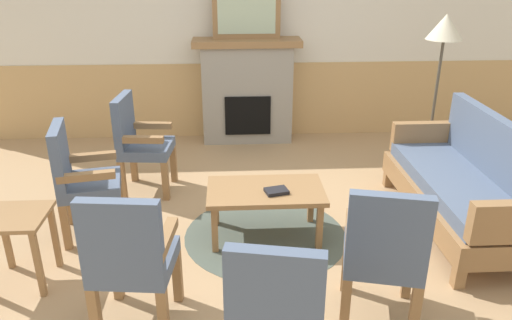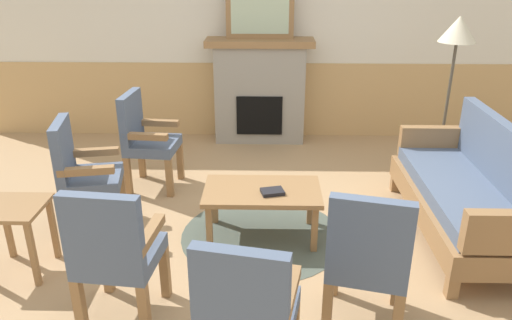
# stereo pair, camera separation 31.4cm
# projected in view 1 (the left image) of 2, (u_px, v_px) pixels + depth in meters

# --- Properties ---
(ground_plane) EXTENTS (14.00, 14.00, 0.00)m
(ground_plane) POSITION_uv_depth(u_px,v_px,m) (258.00, 235.00, 4.24)
(ground_plane) COLOR tan
(wall_back) EXTENTS (7.20, 0.14, 2.70)m
(wall_back) POSITION_uv_depth(u_px,v_px,m) (246.00, 33.00, 6.12)
(wall_back) COLOR silver
(wall_back) RESTS_ON ground_plane
(fireplace) EXTENTS (1.30, 0.44, 1.28)m
(fireplace) POSITION_uv_depth(u_px,v_px,m) (247.00, 90.00, 6.14)
(fireplace) COLOR gray
(fireplace) RESTS_ON ground_plane
(framed_picture) EXTENTS (0.80, 0.04, 0.56)m
(framed_picture) POSITION_uv_depth(u_px,v_px,m) (247.00, 15.00, 5.79)
(framed_picture) COLOR olive
(framed_picture) RESTS_ON fireplace
(couch) EXTENTS (0.70, 1.80, 0.98)m
(couch) POSITION_uv_depth(u_px,v_px,m) (462.00, 185.00, 4.22)
(couch) COLOR olive
(couch) RESTS_ON ground_plane
(coffee_table) EXTENTS (0.96, 0.56, 0.44)m
(coffee_table) POSITION_uv_depth(u_px,v_px,m) (266.00, 195.00, 4.08)
(coffee_table) COLOR olive
(coffee_table) RESTS_ON ground_plane
(round_rug) EXTENTS (1.38, 1.38, 0.01)m
(round_rug) POSITION_uv_depth(u_px,v_px,m) (265.00, 235.00, 4.23)
(round_rug) COLOR #4C564C
(round_rug) RESTS_ON ground_plane
(book_on_table) EXTENTS (0.21, 0.17, 0.03)m
(book_on_table) POSITION_uv_depth(u_px,v_px,m) (276.00, 191.00, 3.99)
(book_on_table) COLOR black
(book_on_table) RESTS_ON coffee_table
(armchair_near_fireplace) EXTENTS (0.56, 0.56, 0.98)m
(armchair_near_fireplace) POSITION_uv_depth(u_px,v_px,m) (80.00, 176.00, 4.06)
(armchair_near_fireplace) COLOR olive
(armchair_near_fireplace) RESTS_ON ground_plane
(armchair_by_window_left) EXTENTS (0.52, 0.52, 0.98)m
(armchair_by_window_left) POSITION_uv_depth(u_px,v_px,m) (139.00, 140.00, 4.84)
(armchair_by_window_left) COLOR olive
(armchair_by_window_left) RESTS_ON ground_plane
(armchair_front_left) EXTENTS (0.57, 0.57, 0.98)m
(armchair_front_left) POSITION_uv_depth(u_px,v_px,m) (276.00, 310.00, 2.54)
(armchair_front_left) COLOR olive
(armchair_front_left) RESTS_ON ground_plane
(armchair_front_center) EXTENTS (0.53, 0.53, 0.98)m
(armchair_front_center) POSITION_uv_depth(u_px,v_px,m) (130.00, 256.00, 2.99)
(armchair_front_center) COLOR olive
(armchair_front_center) RESTS_ON ground_plane
(armchair_corner_left) EXTENTS (0.58, 0.58, 0.98)m
(armchair_corner_left) POSITION_uv_depth(u_px,v_px,m) (384.00, 250.00, 3.06)
(armchair_corner_left) COLOR olive
(armchair_corner_left) RESTS_ON ground_plane
(side_table) EXTENTS (0.44, 0.44, 0.55)m
(side_table) POSITION_uv_depth(u_px,v_px,m) (17.00, 229.00, 3.48)
(side_table) COLOR olive
(side_table) RESTS_ON ground_plane
(floor_lamp_by_couch) EXTENTS (0.36, 0.36, 1.68)m
(floor_lamp_by_couch) POSITION_uv_depth(u_px,v_px,m) (444.00, 37.00, 4.92)
(floor_lamp_by_couch) COLOR #332D28
(floor_lamp_by_couch) RESTS_ON ground_plane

